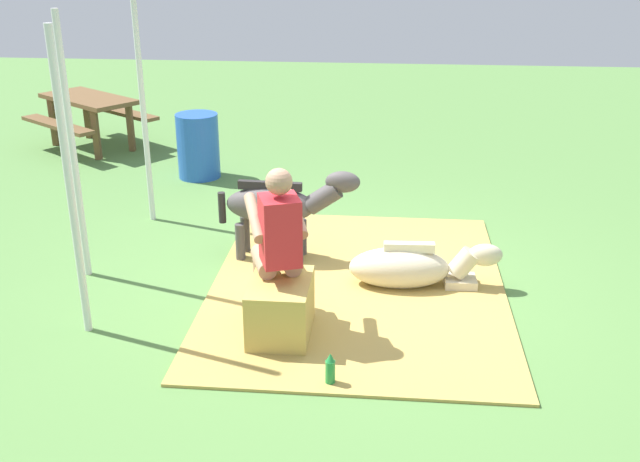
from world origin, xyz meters
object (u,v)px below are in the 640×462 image
soda_bottle (330,370)px  tent_pole_right (144,113)px  tent_pole_mid (73,150)px  picnic_bench (89,109)px  pony_standing (280,206)px  person_seated (277,240)px  water_barrel (198,146)px  tent_pole_left (70,189)px  hay_bale (281,309)px  pony_lying (410,267)px

soda_bottle → tent_pole_right: 3.86m
tent_pole_right → tent_pole_mid: (-1.42, 0.17, 0.00)m
soda_bottle → picnic_bench: size_ratio=0.13×
soda_bottle → pony_standing: bearing=17.2°
person_seated → pony_standing: size_ratio=1.00×
water_barrel → tent_pole_left: tent_pole_left is taller
tent_pole_right → soda_bottle: bearing=-143.9°
pony_standing → tent_pole_left: 2.09m
hay_bale → tent_pole_right: 3.09m
pony_standing → soda_bottle: bearing=-162.8°
hay_bale → tent_pole_left: tent_pole_left is taller
pony_lying → tent_pole_left: bearing=111.6°
person_seated → soda_bottle: (-0.80, -0.47, -0.62)m
picnic_bench → person_seated: bearing=-145.0°
soda_bottle → tent_pole_right: size_ratio=0.11×
person_seated → picnic_bench: size_ratio=0.68×
hay_bale → person_seated: (0.16, 0.04, 0.51)m
soda_bottle → person_seated: bearing=30.6°
soda_bottle → water_barrel: (4.53, 2.05, 0.29)m
tent_pole_right → picnic_bench: size_ratio=1.19×
water_barrel → tent_pole_right: bearing=174.6°
person_seated → pony_lying: size_ratio=1.00×
water_barrel → picnic_bench: (1.19, 1.87, 0.17)m
hay_bale → picnic_bench: 6.17m
tent_pole_mid → picnic_bench: bearing=20.6°
pony_standing → water_barrel: size_ratio=1.65×
pony_lying → tent_pole_mid: 3.10m
pony_lying → tent_pole_left: 2.91m
pony_standing → water_barrel: bearing=29.8°
hay_bale → tent_pole_left: (-0.05, 1.53, 0.94)m
hay_bale → water_barrel: size_ratio=0.79×
pony_lying → tent_pole_right: 3.26m
pony_lying → tent_pole_right: size_ratio=0.57×
person_seated → pony_standing: person_seated is taller
pony_standing → pony_lying: pony_standing is taller
soda_bottle → water_barrel: 4.98m
hay_bale → person_seated: size_ratio=0.48×
tent_pole_left → tent_pole_mid: 1.07m
person_seated → tent_pole_mid: bearing=67.4°
person_seated → tent_pole_mid: tent_pole_mid is taller
pony_standing → tent_pole_left: bearing=138.4°
hay_bale → pony_lying: bearing=-46.6°
soda_bottle → tent_pole_mid: bearing=56.1°
picnic_bench → hay_bale: bearing=-145.6°
water_barrel → soda_bottle: bearing=-155.7°
soda_bottle → tent_pole_left: size_ratio=0.11×
pony_lying → tent_pole_right: bearing=63.1°
person_seated → water_barrel: person_seated is taller
tent_pole_right → hay_bale: bearing=-143.3°
pony_standing → pony_lying: 1.36m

